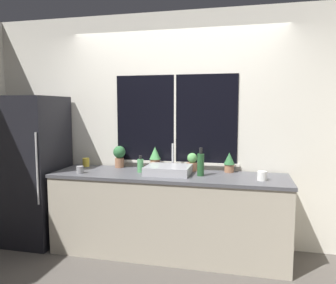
% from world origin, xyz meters
% --- Properties ---
extents(ground_plane, '(14.00, 14.00, 0.00)m').
position_xyz_m(ground_plane, '(0.00, 0.00, 0.00)').
color(ground_plane, '#4C4742').
extents(wall_back, '(8.00, 0.09, 2.70)m').
position_xyz_m(wall_back, '(0.00, 0.72, 1.35)').
color(wall_back, silver).
rests_on(wall_back, ground_plane).
extents(wall_left, '(0.06, 7.00, 2.70)m').
position_xyz_m(wall_left, '(-2.33, 1.50, 1.35)').
color(wall_left, silver).
rests_on(wall_left, ground_plane).
extents(counter, '(2.55, 0.68, 0.89)m').
position_xyz_m(counter, '(0.00, 0.33, 0.44)').
color(counter, '#B2A893').
rests_on(counter, ground_plane).
extents(refrigerator, '(0.72, 0.71, 1.74)m').
position_xyz_m(refrigerator, '(-1.68, 0.31, 0.87)').
color(refrigerator, black).
rests_on(refrigerator, ground_plane).
extents(sink, '(0.48, 0.44, 0.31)m').
position_xyz_m(sink, '(-0.00, 0.33, 0.93)').
color(sink, '#ADADB2').
rests_on(sink, counter).
extents(potted_plant_far_left, '(0.15, 0.15, 0.26)m').
position_xyz_m(potted_plant_far_left, '(-0.66, 0.58, 1.04)').
color(potted_plant_far_left, '#9E6B4C').
rests_on(potted_plant_far_left, counter).
extents(potted_plant_center_left, '(0.13, 0.13, 0.26)m').
position_xyz_m(potted_plant_center_left, '(-0.22, 0.58, 1.03)').
color(potted_plant_center_left, '#9E6B4C').
rests_on(potted_plant_center_left, counter).
extents(potted_plant_center_right, '(0.13, 0.13, 0.20)m').
position_xyz_m(potted_plant_center_right, '(0.22, 0.58, 0.98)').
color(potted_plant_center_right, '#9E6B4C').
rests_on(potted_plant_center_right, counter).
extents(potted_plant_far_right, '(0.12, 0.12, 0.22)m').
position_xyz_m(potted_plant_far_right, '(0.64, 0.58, 1.01)').
color(potted_plant_far_right, '#9E6B4C').
rests_on(potted_plant_far_right, counter).
extents(soap_bottle, '(0.07, 0.07, 0.19)m').
position_xyz_m(soap_bottle, '(-0.33, 0.36, 0.97)').
color(soap_bottle, '#519E5B').
rests_on(soap_bottle, counter).
extents(bottle_tall, '(0.07, 0.07, 0.30)m').
position_xyz_m(bottle_tall, '(0.35, 0.32, 1.01)').
color(bottle_tall, '#235128').
rests_on(bottle_tall, counter).
extents(mug_grey, '(0.08, 0.08, 0.08)m').
position_xyz_m(mug_grey, '(-0.95, 0.15, 0.93)').
color(mug_grey, gray).
rests_on(mug_grey, counter).
extents(mug_yellow, '(0.08, 0.08, 0.10)m').
position_xyz_m(mug_yellow, '(-1.09, 0.55, 0.94)').
color(mug_yellow, gold).
rests_on(mug_yellow, counter).
extents(mug_white, '(0.09, 0.09, 0.09)m').
position_xyz_m(mug_white, '(0.97, 0.24, 0.93)').
color(mug_white, white).
rests_on(mug_white, counter).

